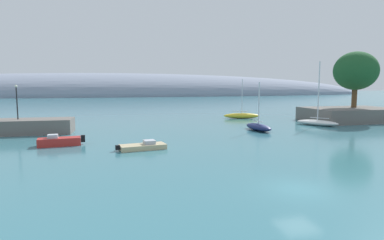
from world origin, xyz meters
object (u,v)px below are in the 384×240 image
object	(u,v)px
harbor_lamp_post	(17,98)
motorboat_red_alongside_breakwater	(60,141)
tree_clump_shore	(356,71)
motorboat_sand_foreground	(143,146)
sailboat_yellow_mid_mooring	(242,116)
sailboat_white_outer_mooring	(317,122)
sailboat_navy_near_shore	(258,127)

from	to	relation	value
harbor_lamp_post	motorboat_red_alongside_breakwater	bearing A→B (deg)	-57.14
tree_clump_shore	motorboat_red_alongside_breakwater	distance (m)	51.98
tree_clump_shore	motorboat_sand_foreground	distance (m)	45.28
motorboat_sand_foreground	motorboat_red_alongside_breakwater	world-z (taller)	motorboat_red_alongside_breakwater
harbor_lamp_post	sailboat_yellow_mid_mooring	bearing A→B (deg)	17.26
tree_clump_shore	motorboat_red_alongside_breakwater	size ratio (longest dim) A/B	2.08
sailboat_white_outer_mooring	motorboat_sand_foreground	bearing A→B (deg)	78.87
sailboat_yellow_mid_mooring	motorboat_red_alongside_breakwater	bearing A→B (deg)	-130.63
tree_clump_shore	sailboat_yellow_mid_mooring	xyz separation A→B (m)	(-18.82, 8.45, -8.61)
sailboat_yellow_mid_mooring	harbor_lamp_post	bearing A→B (deg)	-149.29
motorboat_red_alongside_breakwater	harbor_lamp_post	world-z (taller)	harbor_lamp_post
sailboat_yellow_mid_mooring	motorboat_red_alongside_breakwater	size ratio (longest dim) A/B	1.57
sailboat_yellow_mid_mooring	sailboat_white_outer_mooring	distance (m)	15.43
motorboat_sand_foreground	sailboat_yellow_mid_mooring	bearing A→B (deg)	41.49
tree_clump_shore	harbor_lamp_post	xyz separation A→B (m)	(-56.19, -3.16, -4.35)
sailboat_white_outer_mooring	motorboat_sand_foreground	size ratio (longest dim) A/B	1.98
sailboat_yellow_mid_mooring	motorboat_red_alongside_breakwater	world-z (taller)	sailboat_yellow_mid_mooring
motorboat_red_alongside_breakwater	sailboat_white_outer_mooring	bearing A→B (deg)	-173.39
sailboat_yellow_mid_mooring	motorboat_red_alongside_breakwater	xyz separation A→B (m)	(-30.57, -22.14, -0.09)
sailboat_navy_near_shore	sailboat_yellow_mid_mooring	xyz separation A→B (m)	(4.21, 16.43, 0.02)
sailboat_yellow_mid_mooring	harbor_lamp_post	size ratio (longest dim) A/B	1.66
sailboat_yellow_mid_mooring	tree_clump_shore	bearing A→B (deg)	-10.71
sailboat_navy_near_shore	motorboat_sand_foreground	xyz separation A→B (m)	(-17.62, -9.88, -0.24)
motorboat_sand_foreground	motorboat_red_alongside_breakwater	size ratio (longest dim) A/B	1.06
sailboat_yellow_mid_mooring	sailboat_navy_near_shore	bearing A→B (deg)	-90.92
motorboat_red_alongside_breakwater	harbor_lamp_post	distance (m)	13.27
motorboat_sand_foreground	harbor_lamp_post	world-z (taller)	harbor_lamp_post
sailboat_yellow_mid_mooring	sailboat_white_outer_mooring	bearing A→B (deg)	-46.24
sailboat_yellow_mid_mooring	motorboat_sand_foreground	bearing A→B (deg)	-116.23
sailboat_white_outer_mooring	motorboat_red_alongside_breakwater	world-z (taller)	sailboat_white_outer_mooring
sailboat_navy_near_shore	sailboat_white_outer_mooring	xyz separation A→B (m)	(12.00, 3.11, 0.02)
sailboat_navy_near_shore	sailboat_yellow_mid_mooring	distance (m)	16.96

